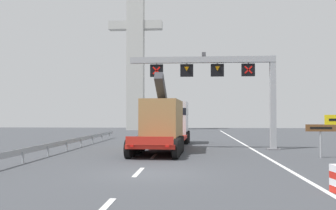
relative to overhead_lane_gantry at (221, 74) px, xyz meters
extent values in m
plane|color=#424449|center=(-3.96, -11.42, -5.48)|extent=(112.00, 112.00, 0.00)
cube|color=silver|center=(-4.46, -17.42, -5.47)|extent=(0.20, 2.60, 0.01)
cube|color=silver|center=(-4.46, -11.08, -5.47)|extent=(0.20, 2.60, 0.01)
cube|color=silver|center=(-4.46, -4.73, -5.47)|extent=(0.20, 2.60, 0.01)
cube|color=silver|center=(-4.46, 1.62, -5.47)|extent=(0.20, 2.60, 0.01)
cube|color=silver|center=(-4.46, 7.96, -5.47)|extent=(0.20, 2.60, 0.01)
cube|color=silver|center=(-4.46, 14.31, -5.47)|extent=(0.20, 2.60, 0.01)
cube|color=silver|center=(-4.46, 20.66, -5.47)|extent=(0.20, 2.60, 0.01)
cube|color=silver|center=(-4.46, 27.00, -5.47)|extent=(0.20, 2.60, 0.01)
cube|color=silver|center=(-4.46, 33.35, -5.47)|extent=(0.20, 2.60, 0.01)
cube|color=silver|center=(-4.46, 39.70, -5.47)|extent=(0.20, 2.60, 0.01)
cube|color=silver|center=(-4.46, 46.05, -5.47)|extent=(0.20, 2.60, 0.01)
cube|color=silver|center=(-4.46, 52.39, -5.47)|extent=(0.20, 2.60, 0.01)
cube|color=silver|center=(2.24, 0.58, -5.47)|extent=(0.20, 63.00, 0.01)
cube|color=#9EA0A5|center=(3.71, 0.00, -2.07)|extent=(0.40, 0.40, 6.82)
cube|color=slate|center=(3.71, 0.00, -5.44)|extent=(0.90, 0.90, 0.08)
cube|color=#9EA0A5|center=(-1.42, 0.00, 1.10)|extent=(10.65, 0.44, 0.44)
cube|color=#4C4C51|center=(-1.29, 0.00, 1.50)|extent=(0.28, 0.40, 0.28)
cube|color=black|center=(1.94, 0.00, 0.32)|extent=(0.96, 0.24, 0.92)
cube|color=#9EA0A5|center=(1.94, 0.00, 0.83)|extent=(0.08, 0.08, 0.16)
cube|color=red|center=(1.94, -0.13, 0.32)|extent=(0.58, 0.02, 0.58)
cube|color=red|center=(1.94, -0.13, 0.32)|extent=(0.58, 0.02, 0.58)
cube|color=black|center=(-0.30, 0.00, 0.32)|extent=(0.96, 0.24, 0.92)
cube|color=#9EA0A5|center=(-0.30, 0.00, 0.83)|extent=(0.08, 0.08, 0.16)
cone|color=orange|center=(-0.30, -0.13, 0.41)|extent=(0.34, 0.34, 0.32)
cube|color=black|center=(-2.54, 0.00, 0.32)|extent=(0.96, 0.24, 0.92)
cube|color=#9EA0A5|center=(-2.54, 0.00, 0.83)|extent=(0.08, 0.08, 0.16)
cone|color=orange|center=(-2.54, -0.13, 0.41)|extent=(0.34, 0.34, 0.32)
cube|color=black|center=(-4.78, 0.00, 0.32)|extent=(0.96, 0.24, 0.92)
cube|color=#9EA0A5|center=(-4.78, 0.00, 0.83)|extent=(0.08, 0.08, 0.16)
cube|color=red|center=(-4.78, -0.13, 0.32)|extent=(0.58, 0.02, 0.58)
cube|color=red|center=(-4.78, -0.13, 0.32)|extent=(0.58, 0.02, 0.58)
cube|color=red|center=(-4.22, -1.75, -4.75)|extent=(3.28, 10.52, 0.24)
cube|color=red|center=(-4.47, -7.02, -4.38)|extent=(2.66, 0.20, 0.44)
cylinder|color=black|center=(-5.78, -6.18, -4.93)|extent=(0.37, 1.11, 1.10)
cylinder|color=black|center=(-3.08, -6.30, -4.93)|extent=(0.37, 1.11, 1.10)
cylinder|color=black|center=(-5.73, -5.13, -4.93)|extent=(0.37, 1.11, 1.10)
cylinder|color=black|center=(-3.04, -5.26, -4.93)|extent=(0.37, 1.11, 1.10)
cylinder|color=black|center=(-5.68, -4.08, -4.93)|extent=(0.37, 1.11, 1.10)
cylinder|color=black|center=(-2.99, -4.21, -4.93)|extent=(0.37, 1.11, 1.10)
cylinder|color=black|center=(-5.63, -3.03, -4.93)|extent=(0.37, 1.11, 1.10)
cylinder|color=black|center=(-2.94, -3.16, -4.93)|extent=(0.37, 1.11, 1.10)
cylinder|color=black|center=(-5.59, -1.98, -4.93)|extent=(0.37, 1.11, 1.10)
cylinder|color=black|center=(-2.89, -2.11, -4.93)|extent=(0.37, 1.11, 1.10)
cube|color=silver|center=(-3.89, 5.35, -3.38)|extent=(2.72, 3.32, 3.10)
cube|color=black|center=(-3.89, 5.35, -2.68)|extent=(2.75, 3.34, 0.60)
cylinder|color=black|center=(-5.14, 6.28, -4.93)|extent=(0.39, 1.11, 1.10)
cylinder|color=black|center=(-2.57, 6.17, -4.93)|extent=(0.39, 1.11, 1.10)
cylinder|color=black|center=(-5.23, 4.29, -4.93)|extent=(0.39, 1.11, 1.10)
cylinder|color=black|center=(-2.66, 4.17, -4.93)|extent=(0.39, 1.11, 1.10)
cube|color=#9E7A47|center=(-4.21, -1.35, -3.28)|extent=(2.64, 5.82, 2.70)
cube|color=#2D2D33|center=(-4.24, -2.20, -1.33)|extent=(0.70, 2.97, 2.29)
cube|color=red|center=(-5.45, -7.02, -4.68)|extent=(0.20, 0.07, 0.12)
cube|color=red|center=(-3.49, -7.11, -4.68)|extent=(0.20, 0.07, 0.12)
cylinder|color=#9EA0A5|center=(5.32, -5.10, -4.50)|extent=(0.10, 0.10, 1.95)
cube|color=brown|center=(5.32, -5.16, -3.73)|extent=(1.73, 0.06, 0.41)
cube|color=black|center=(5.32, -5.20, -3.73)|extent=(1.25, 0.01, 0.12)
cube|color=#999EA3|center=(-10.96, -0.31, -4.88)|extent=(0.04, 26.24, 0.32)
cube|color=#999EA3|center=(-10.90, -8.50, -5.18)|extent=(0.10, 0.10, 0.60)
cube|color=#999EA3|center=(-10.90, -5.22, -5.18)|extent=(0.10, 0.10, 0.60)
cube|color=#999EA3|center=(-10.90, -1.95, -5.18)|extent=(0.10, 0.10, 0.60)
cube|color=#999EA3|center=(-10.90, 1.33, -5.18)|extent=(0.10, 0.10, 0.60)
cube|color=#999EA3|center=(-10.90, 4.61, -5.18)|extent=(0.10, 0.10, 0.60)
cube|color=#999EA3|center=(-10.90, 7.89, -5.18)|extent=(0.10, 0.10, 0.60)
cube|color=#999EA3|center=(-10.90, 11.17, -5.18)|extent=(0.10, 0.10, 0.60)
cube|color=#B7B7B2|center=(-11.74, 33.72, 8.70)|extent=(2.80, 2.00, 28.35)
cube|color=#B7B7B2|center=(-11.74, 33.72, 12.10)|extent=(9.00, 1.60, 1.40)
camera|label=1|loc=(-2.07, -26.97, -2.98)|focal=39.14mm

